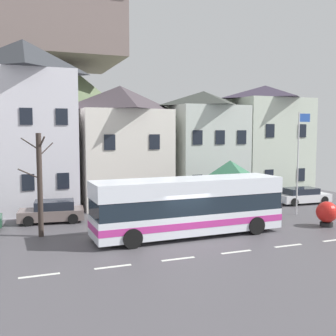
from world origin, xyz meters
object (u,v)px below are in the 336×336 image
object	(u,v)px
pedestrian_02	(279,211)
flagpole	(299,156)
parked_car_00	(302,196)
townhouse_01	(25,126)
parked_car_02	(52,211)
public_bench	(241,203)
harbour_buoy	(327,213)
transit_bus	(188,207)
pedestrian_01	(253,209)
townhouse_02	(121,145)
bus_shelter	(230,172)
townhouse_03	(203,145)
bare_tree_00	(40,184)
hilltop_castle	(53,111)
parked_car_03	(234,199)
pedestrian_00	(262,206)
pedestrian_03	(233,207)
townhouse_04	(264,141)

from	to	relation	value
pedestrian_02	flagpole	world-z (taller)	flagpole
parked_car_00	flagpole	xyz separation A→B (m)	(-3.15, -3.38, 3.44)
townhouse_01	parked_car_02	world-z (taller)	townhouse_01
public_bench	harbour_buoy	xyz separation A→B (m)	(1.99, -6.60, 0.37)
transit_bus	pedestrian_01	size ratio (longest dim) A/B	6.75
townhouse_02	transit_bus	size ratio (longest dim) A/B	0.87
bus_shelter	flagpole	bearing A→B (deg)	-8.06
parked_car_00	townhouse_03	bearing A→B (deg)	144.43
bare_tree_00	harbour_buoy	bearing A→B (deg)	-12.81
hilltop_castle	transit_bus	xyz separation A→B (m)	(4.50, -28.86, -6.42)
pedestrian_01	bare_tree_00	size ratio (longest dim) A/B	0.28
bus_shelter	flagpole	xyz separation A→B (m)	(4.94, -0.70, 0.96)
hilltop_castle	harbour_buoy	world-z (taller)	hilltop_castle
transit_bus	parked_car_00	distance (m)	13.84
bus_shelter	parked_car_00	world-z (taller)	bus_shelter
parked_car_02	harbour_buoy	distance (m)	17.00
parked_car_03	pedestrian_00	xyz separation A→B (m)	(-0.24, -4.09, 0.19)
townhouse_02	townhouse_03	world-z (taller)	townhouse_02
public_bench	parked_car_02	bearing A→B (deg)	177.53
bus_shelter	parked_car_02	size ratio (longest dim) A/B	0.92
pedestrian_00	pedestrian_01	distance (m)	1.18
flagpole	bare_tree_00	distance (m)	17.01
transit_bus	harbour_buoy	size ratio (longest dim) A/B	7.02
pedestrian_03	hilltop_castle	bearing A→B (deg)	107.94
townhouse_03	harbour_buoy	distance (m)	12.76
pedestrian_03	public_bench	distance (m)	4.21
bus_shelter	pedestrian_02	xyz separation A→B (m)	(1.76, -3.00, -2.18)
townhouse_02	pedestrian_02	xyz separation A→B (m)	(7.07, -11.19, -3.73)
townhouse_01	bus_shelter	bearing A→B (deg)	-31.92
townhouse_02	pedestrian_02	distance (m)	13.75
parked_car_03	pedestrian_00	world-z (taller)	pedestrian_00
bus_shelter	pedestrian_00	bearing A→B (deg)	-29.44
transit_bus	townhouse_02	bearing A→B (deg)	93.09
bus_shelter	harbour_buoy	xyz separation A→B (m)	(4.29, -4.23, -2.26)
bare_tree_00	townhouse_03	bearing A→B (deg)	30.83
townhouse_02	townhouse_03	bearing A→B (deg)	-3.92
parked_car_02	pedestrian_01	xyz separation A→B (m)	(11.92, -4.50, 0.17)
townhouse_04	bare_tree_00	distance (m)	21.75
townhouse_01	flagpole	size ratio (longest dim) A/B	1.75
townhouse_04	pedestrian_01	distance (m)	12.51
parked_car_00	pedestrian_02	xyz separation A→B (m)	(-6.33, -5.68, 0.30)
transit_bus	parked_car_03	xyz separation A→B (m)	(6.49, 6.24, -0.96)
pedestrian_00	townhouse_02	bearing A→B (deg)	127.75
townhouse_02	parked_car_03	bearing A→B (deg)	-34.86
bare_tree_00	public_bench	bearing A→B (deg)	11.38
hilltop_castle	pedestrian_00	world-z (taller)	hilltop_castle
pedestrian_01	flagpole	distance (m)	5.32
bus_shelter	flagpole	world-z (taller)	flagpole
pedestrian_01	pedestrian_00	bearing A→B (deg)	25.70
pedestrian_00	pedestrian_01	bearing A→B (deg)	-154.30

